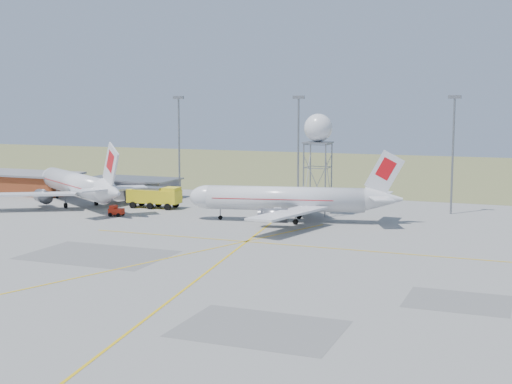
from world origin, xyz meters
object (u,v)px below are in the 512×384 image
at_px(airliner_far, 78,185).
at_px(fire_truck, 156,198).
at_px(radar_tower, 318,159).
at_px(airliner_main, 289,199).
at_px(baggage_tug, 116,212).

relative_size(airliner_far, fire_truck, 3.37).
xyz_separation_m(airliner_far, radar_tower, (44.91, 5.95, 5.87)).
relative_size(airliner_far, radar_tower, 1.93).
bearing_deg(airliner_main, fire_truck, -22.58).
bearing_deg(airliner_far, baggage_tug, -176.18).
bearing_deg(airliner_far, fire_truck, -135.04).
xyz_separation_m(airliner_far, fire_truck, (14.98, 2.78, -2.00)).
distance_m(airliner_far, fire_truck, 15.37).
relative_size(radar_tower, fire_truck, 1.74).
bearing_deg(baggage_tug, radar_tower, 18.38).
distance_m(radar_tower, fire_truck, 31.11).
bearing_deg(radar_tower, baggage_tug, -156.30).
distance_m(airliner_main, baggage_tug, 29.91).
xyz_separation_m(airliner_main, radar_tower, (2.34, 8.17, 6.11)).
distance_m(airliner_far, baggage_tug, 15.84).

